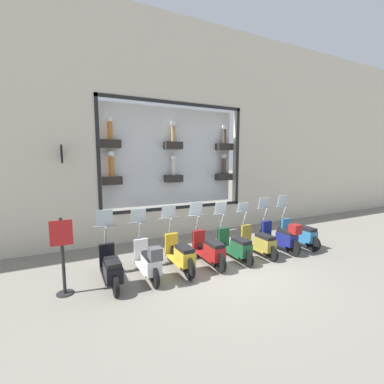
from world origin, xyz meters
TOP-DOWN VIEW (x-y plane):
  - ground_plane at (0.00, 0.00)m, footprint 120.00×120.00m
  - building_facade at (3.60, 0.00)m, footprint 1.21×36.00m
  - scooter_teal_0 at (0.38, -3.24)m, footprint 1.80×0.61m
  - scooter_navy_1 at (0.32, -2.35)m, footprint 1.81×0.61m
  - scooter_olive_2 at (0.37, -1.47)m, footprint 1.79×0.60m
  - scooter_green_3 at (0.38, -0.58)m, footprint 1.79×0.60m
  - scooter_red_4 at (0.38, 0.31)m, footprint 1.80×0.60m
  - scooter_yellow_5 at (0.38, 1.19)m, footprint 1.81×0.60m
  - scooter_white_6 at (0.31, 2.08)m, footprint 1.79×0.61m
  - scooter_black_7 at (0.38, 2.97)m, footprint 1.79×0.61m
  - shop_sign_post at (0.40, 3.95)m, footprint 0.36×0.45m

SIDE VIEW (x-z plane):
  - ground_plane at x=0.00m, z-range 0.00..0.00m
  - scooter_olive_2 at x=0.37m, z-range -0.35..1.17m
  - scooter_green_3 at x=0.38m, z-range -0.39..1.22m
  - scooter_black_7 at x=0.38m, z-range -0.41..1.25m
  - scooter_teal_0 at x=0.38m, z-range -0.40..1.27m
  - scooter_red_4 at x=0.38m, z-range -0.40..1.28m
  - scooter_yellow_5 at x=0.38m, z-range -0.38..1.27m
  - scooter_white_6 at x=0.31m, z-range -0.35..1.27m
  - scooter_navy_1 at x=0.32m, z-range -0.34..1.30m
  - shop_sign_post at x=0.40m, z-range 0.07..1.78m
  - building_facade at x=3.60m, z-range 0.07..8.17m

